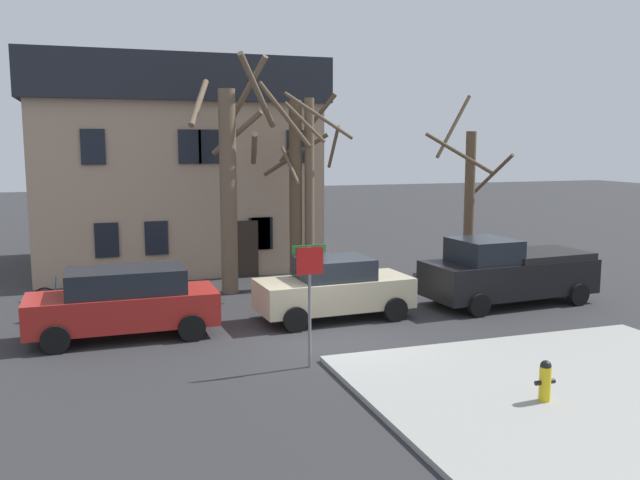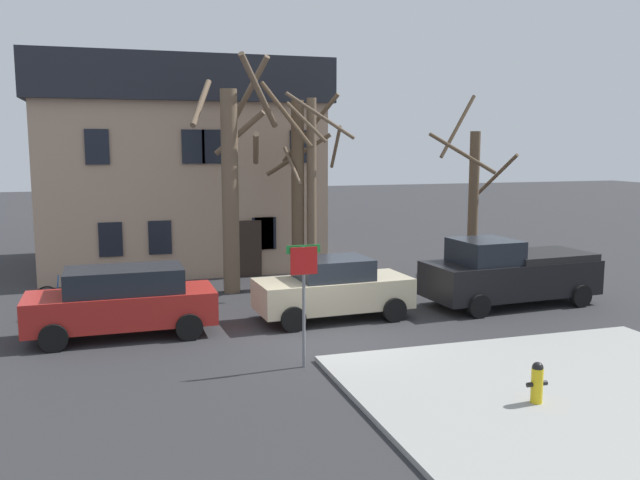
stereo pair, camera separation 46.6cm
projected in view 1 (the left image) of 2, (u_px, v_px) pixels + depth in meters
The scene contains 13 objects.
ground_plane at pixel (329, 341), 16.86m from camera, with size 120.00×120.00×0.00m, color #2D2D30.
sidewalk_slab at pixel (596, 398), 12.96m from camera, with size 8.54×7.91×0.12m, color #999993.
building_main at pixel (172, 164), 27.73m from camera, with size 10.93×8.74×8.05m.
tree_bare_near at pixel (230, 178), 21.91m from camera, with size 2.98×2.99×7.72m.
tree_bare_mid at pixel (296, 187), 22.86m from camera, with size 2.88×2.89×6.92m.
tree_bare_far at pixel (310, 187), 22.72m from camera, with size 2.31×1.95×6.52m.
tree_bare_end at pixel (469, 196), 24.93m from camera, with size 3.07×3.04×6.73m.
car_red_wagon at pixel (124, 302), 17.11m from camera, with size 4.70×2.03×1.78m.
car_beige_sedan at pixel (334, 289), 18.95m from camera, with size 4.41×2.18×1.74m.
pickup_truck_black at pixel (508, 272), 20.72m from camera, with size 5.45×2.55×2.07m.
fire_hydrant at pixel (545, 380), 12.60m from camera, with size 0.42×0.22×0.78m.
street_sign_pole at pixel (310, 282), 14.66m from camera, with size 0.76×0.07×2.73m.
bicycle_leaning at pixel (63, 298), 20.01m from camera, with size 1.74×0.30×1.03m.
Camera 1 is at (-5.43, -15.41, 4.90)m, focal length 37.88 mm.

